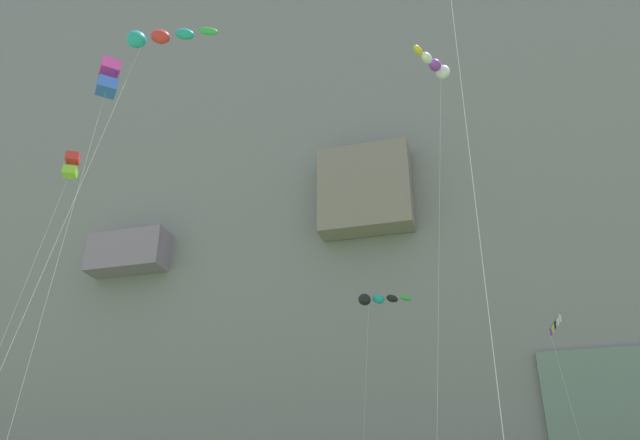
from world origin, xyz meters
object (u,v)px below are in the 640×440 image
at_px(kite_box_far_left, 108,78).
at_px(kite_windsock_upper_mid, 158,37).
at_px(kite_windsock_far_right, 436,66).
at_px(kite_banner_low_center, 558,336).
at_px(kite_box_high_left, 71,166).
at_px(kite_windsock_low_right, 377,299).

distance_m(kite_box_far_left, kite_windsock_upper_mid, 3.73).
xyz_separation_m(kite_windsock_far_right, kite_banner_low_center, (5.48, 7.14, -16.91)).
distance_m(kite_windsock_upper_mid, kite_box_high_left, 10.48).
distance_m(kite_box_far_left, kite_box_high_left, 7.05).
bearing_deg(kite_windsock_upper_mid, kite_banner_low_center, 40.68).
bearing_deg(kite_windsock_far_right, kite_windsock_upper_mid, -145.23).
bearing_deg(kite_box_high_left, kite_windsock_far_right, 12.92).
xyz_separation_m(kite_box_far_left, kite_box_high_left, (-4.96, 4.33, -2.51)).
xyz_separation_m(kite_windsock_far_right, kite_box_high_left, (-22.90, -5.25, -7.21)).
bearing_deg(kite_windsock_far_right, kite_banner_low_center, 52.47).
xyz_separation_m(kite_box_far_left, kite_windsock_upper_mid, (3.27, -0.61, 1.70)).
relative_size(kite_windsock_far_right, kite_box_high_left, 1.30).
height_order(kite_windsock_upper_mid, kite_windsock_far_right, kite_windsock_far_right).
relative_size(kite_windsock_upper_mid, kite_windsock_low_right, 1.56).
bearing_deg(kite_windsock_upper_mid, kite_box_high_left, 149.06).
bearing_deg(kite_windsock_far_right, kite_box_high_left, -167.08).
bearing_deg(kite_box_far_left, kite_box_high_left, 138.90).
bearing_deg(kite_banner_low_center, kite_windsock_low_right, 171.08).
distance_m(kite_box_far_left, kite_banner_low_center, 31.26).
height_order(kite_windsock_low_right, kite_box_high_left, kite_box_high_left).
bearing_deg(kite_windsock_low_right, kite_banner_low_center, -8.92).
height_order(kite_windsock_upper_mid, kite_box_high_left, kite_windsock_upper_mid).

